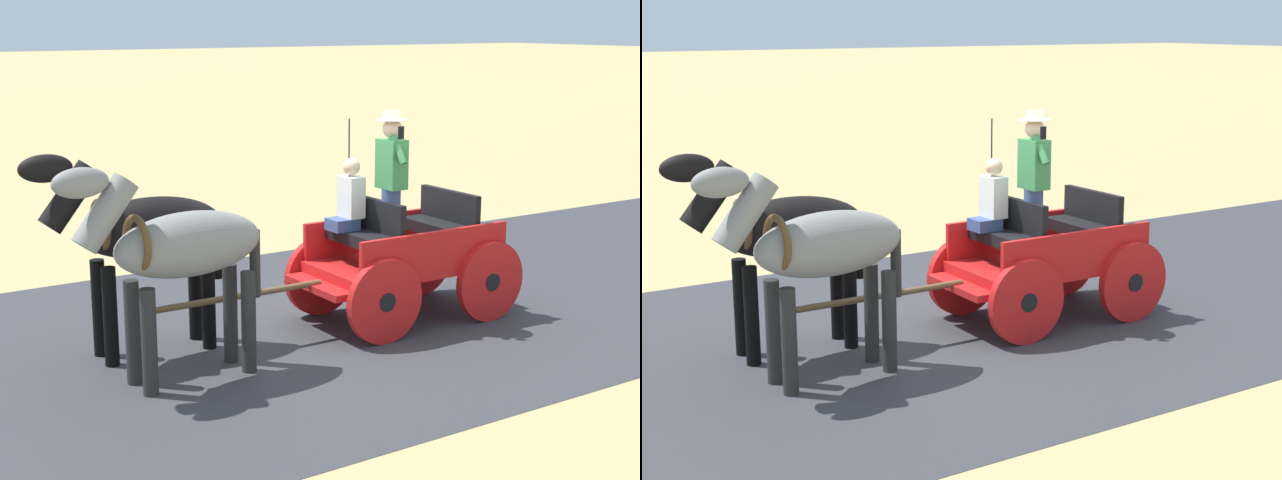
{
  "view_description": "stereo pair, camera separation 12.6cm",
  "coord_description": "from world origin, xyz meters",
  "views": [
    {
      "loc": [
        -9.14,
        6.29,
        3.49
      ],
      "look_at": [
        -0.38,
        0.58,
        1.1
      ],
      "focal_mm": 54.27,
      "sensor_mm": 36.0,
      "label": 1
    },
    {
      "loc": [
        -9.21,
        6.19,
        3.49
      ],
      "look_at": [
        -0.38,
        0.58,
        1.1
      ],
      "focal_mm": 54.27,
      "sensor_mm": 36.0,
      "label": 2
    }
  ],
  "objects": [
    {
      "name": "ground_plane",
      "position": [
        0.0,
        0.0,
        0.0
      ],
      "size": [
        200.0,
        200.0,
        0.0
      ],
      "primitive_type": "plane",
      "color": "tan"
    },
    {
      "name": "road_surface",
      "position": [
        0.0,
        0.0,
        0.0
      ],
      "size": [
        6.57,
        160.0,
        0.01
      ],
      "primitive_type": "cube",
      "color": "#38383D",
      "rests_on": "ground"
    },
    {
      "name": "horse_drawn_carriage",
      "position": [
        -0.39,
        -0.54,
        0.82
      ],
      "size": [
        1.43,
        4.5,
        2.5
      ],
      "color": "red",
      "rests_on": "ground"
    },
    {
      "name": "horse_near_side",
      "position": [
        -0.83,
        2.49,
        1.32
      ],
      "size": [
        0.62,
        2.13,
        2.21
      ],
      "color": "gray",
      "rests_on": "ground"
    },
    {
      "name": "horse_off_side",
      "position": [
        0.1,
        2.49,
        1.32
      ],
      "size": [
        0.63,
        2.13,
        2.21
      ],
      "color": "black",
      "rests_on": "ground"
    }
  ]
}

